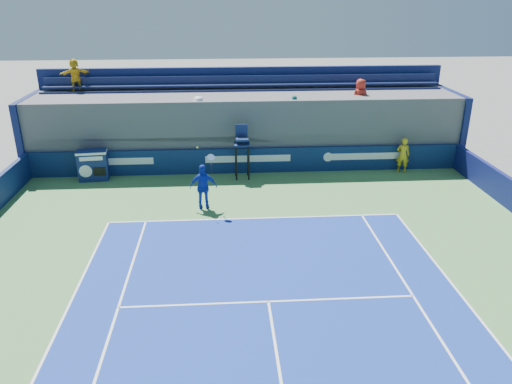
{
  "coord_description": "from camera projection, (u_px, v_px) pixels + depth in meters",
  "views": [
    {
      "loc": [
        -1.14,
        -5.25,
        8.03
      ],
      "look_at": [
        0.0,
        11.5,
        1.25
      ],
      "focal_mm": 35.0,
      "sensor_mm": 36.0,
      "label": 1
    }
  ],
  "objects": [
    {
      "name": "umpire_chair",
      "position": [
        242.0,
        146.0,
        22.51
      ],
      "size": [
        0.72,
        0.72,
        2.48
      ],
      "color": "black",
      "rests_on": "ground"
    },
    {
      "name": "tennis_player",
      "position": [
        203.0,
        187.0,
        19.48
      ],
      "size": [
        1.07,
        0.47,
        2.57
      ],
      "color": "#142FA8",
      "rests_on": "apron"
    },
    {
      "name": "match_clock",
      "position": [
        93.0,
        164.0,
        22.57
      ],
      "size": [
        1.39,
        0.85,
        1.4
      ],
      "color": "#101D51",
      "rests_on": "ground"
    },
    {
      "name": "stadium_seating",
      "position": [
        245.0,
        124.0,
        24.96
      ],
      "size": [
        21.0,
        4.05,
        4.97
      ],
      "color": "#4F4F54",
      "rests_on": "ground"
    },
    {
      "name": "ball_person",
      "position": [
        403.0,
        155.0,
        23.5
      ],
      "size": [
        0.68,
        0.52,
        1.67
      ],
      "primitive_type": "imported",
      "rotation": [
        0.0,
        0.0,
        2.92
      ],
      "color": "gold",
      "rests_on": "apron"
    },
    {
      "name": "back_hoarding",
      "position": [
        248.0,
        160.0,
        23.53
      ],
      "size": [
        20.4,
        0.21,
        1.2
      ],
      "color": "#0C1D48",
      "rests_on": "ground"
    }
  ]
}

